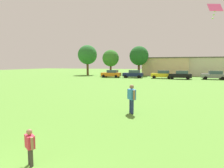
# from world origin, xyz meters

# --- Properties ---
(ground_plane) EXTENTS (160.00, 160.00, 0.00)m
(ground_plane) POSITION_xyz_m (0.00, 30.00, 0.00)
(ground_plane) COLOR #568C33
(child_kite_flyer) EXTENTS (0.46, 0.37, 1.11)m
(child_kite_flyer) POSITION_xyz_m (-0.03, 2.56, 0.66)
(child_kite_flyer) COLOR #3F3833
(child_kite_flyer) RESTS_ON ground
(adult_bystander) EXTENTS (0.60, 0.70, 1.77)m
(adult_bystander) POSITION_xyz_m (1.57, 9.34, 1.05)
(adult_bystander) COLOR navy
(adult_bystander) RESTS_ON ground
(kite) EXTENTS (1.00, 0.71, 1.03)m
(kite) POSITION_xyz_m (6.43, 12.74, 6.67)
(kite) COLOR #F24C8C
(parked_car_orange_0) EXTENTS (4.30, 2.02, 1.68)m
(parked_car_orange_0) POSITION_xyz_m (-9.18, 38.25, 0.86)
(parked_car_orange_0) COLOR orange
(parked_car_orange_0) RESTS_ON ground
(parked_car_navy_1) EXTENTS (4.30, 2.02, 1.68)m
(parked_car_navy_1) POSITION_xyz_m (-4.31, 38.72, 0.86)
(parked_car_navy_1) COLOR #141E4C
(parked_car_navy_1) RESTS_ON ground
(parked_car_yellow_2) EXTENTS (4.30, 2.02, 1.68)m
(parked_car_yellow_2) POSITION_xyz_m (1.79, 38.69, 0.86)
(parked_car_yellow_2) COLOR yellow
(parked_car_yellow_2) RESTS_ON ground
(parked_car_black_3) EXTENTS (4.30, 2.02, 1.68)m
(parked_car_black_3) POSITION_xyz_m (5.33, 38.00, 0.86)
(parked_car_black_3) COLOR black
(parked_car_black_3) RESTS_ON ground
(parked_car_gray_4) EXTENTS (4.30, 2.02, 1.68)m
(parked_car_gray_4) POSITION_xyz_m (11.45, 39.04, 0.86)
(parked_car_gray_4) COLOR slate
(parked_car_gray_4) RESTS_ON ground
(tree_far_left) EXTENTS (5.20, 5.20, 8.11)m
(tree_far_left) POSITION_xyz_m (-18.40, 45.48, 5.47)
(tree_far_left) COLOR brown
(tree_far_left) RESTS_ON ground
(tree_center) EXTENTS (4.23, 4.23, 6.59)m
(tree_center) POSITION_xyz_m (-11.36, 44.31, 4.45)
(tree_center) COLOR brown
(tree_center) RESTS_ON ground
(tree_far_right) EXTENTS (4.77, 4.77, 7.43)m
(tree_far_right) POSITION_xyz_m (-4.30, 45.56, 5.01)
(tree_far_right) COLOR brown
(tree_far_right) RESTS_ON ground
(house_left) EXTENTS (11.84, 8.63, 4.72)m
(house_left) POSITION_xyz_m (1.82, 51.61, 2.37)
(house_left) COLOR beige
(house_left) RESTS_ON ground
(house_right) EXTENTS (13.79, 7.12, 4.73)m
(house_right) POSITION_xyz_m (10.82, 51.61, 2.38)
(house_right) COLOR beige
(house_right) RESTS_ON ground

